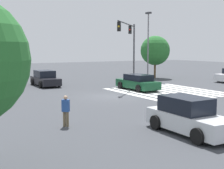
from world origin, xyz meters
TOP-DOWN VIEW (x-y plane):
  - ground_plane at (0.00, 0.00)m, footprint 119.91×119.91m
  - crosswalk_markings at (0.00, -5.81)m, footprint 9.44×8.20m
  - traffic_signal_mast at (5.12, -5.12)m, footprint 5.44×5.44m
  - car_1 at (-11.40, 2.62)m, footprint 4.48×1.99m
  - car_2 at (2.29, -4.15)m, footprint 4.87×2.14m
  - car_5 at (9.74, 2.38)m, footprint 4.86×2.21m
  - pedestrian at (-7.35, 6.99)m, footprint 0.41×0.41m
  - street_light_pole_a at (9.29, -10.57)m, footprint 0.80×0.36m
  - tree_corner_b at (10.72, -12.81)m, footprint 3.82×3.82m

SIDE VIEW (x-z plane):
  - ground_plane at x=0.00m, z-range 0.00..0.00m
  - crosswalk_markings at x=0.00m, z-range 0.00..0.01m
  - car_2 at x=2.29m, z-range -0.03..1.44m
  - car_5 at x=9.74m, z-range -0.06..1.55m
  - car_1 at x=-11.40m, z-range -0.06..1.62m
  - pedestrian at x=-7.35m, z-range 0.08..1.65m
  - tree_corner_b at x=10.72m, z-range 0.85..6.38m
  - traffic_signal_mast at x=5.12m, z-range 1.48..7.99m
  - street_light_pole_a at x=9.29m, z-range 0.80..9.07m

